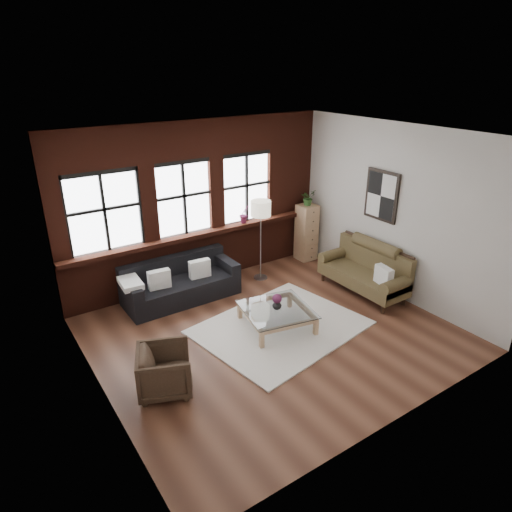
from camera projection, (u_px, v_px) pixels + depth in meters
floor at (271, 333)px, 7.57m from camera, size 5.50×5.50×0.00m
ceiling at (274, 136)px, 6.31m from camera, size 5.50×5.50×0.00m
wall_back at (197, 204)px, 8.85m from camera, size 5.50×0.00×5.50m
wall_front at (405, 312)px, 5.04m from camera, size 5.50×0.00×5.50m
wall_left at (89, 290)px, 5.53m from camera, size 0.00×5.00×5.00m
wall_right at (394, 212)px, 8.36m from camera, size 0.00×5.00×5.00m
brick_backwall at (198, 205)px, 8.80m from camera, size 5.50×0.12×3.20m
sill_ledge at (202, 233)px, 8.95m from camera, size 5.50×0.30×0.08m
window_left at (104, 213)px, 7.82m from camera, size 1.38×0.10×1.50m
window_mid at (184, 199)px, 8.59m from camera, size 1.38×0.10×1.50m
window_right at (246, 189)px, 9.31m from camera, size 1.38×0.10×1.50m
wall_poster at (382, 196)px, 8.47m from camera, size 0.05×0.74×0.94m
shag_rug at (281, 327)px, 7.70m from camera, size 2.92×2.46×0.03m
dark_sofa at (181, 281)px, 8.50m from camera, size 2.12×0.86×0.77m
pillow_a at (159, 279)px, 8.12m from camera, size 0.41×0.19×0.34m
pillow_b at (200, 269)px, 8.53m from camera, size 0.41×0.17×0.34m
vintage_settee at (363, 269)px, 8.71m from camera, size 0.82×1.84×0.98m
pillow_settee at (384, 276)px, 8.19m from camera, size 0.20×0.40×0.34m
armchair at (165, 371)px, 6.13m from camera, size 0.92×0.91×0.65m
coffee_table at (277, 318)px, 7.67m from camera, size 1.28×1.28×0.36m
vase at (277, 305)px, 7.56m from camera, size 0.20×0.20×0.16m
flowers at (277, 299)px, 7.52m from camera, size 0.16×0.16×0.16m
drawer_chest at (306, 232)px, 10.17m from camera, size 0.39×0.39×1.26m
potted_plant_top at (308, 198)px, 9.85m from camera, size 0.34×0.30×0.34m
floor_lamp at (261, 237)px, 9.12m from camera, size 0.40×0.40×1.81m
sill_plant at (244, 214)px, 9.34m from camera, size 0.23×0.19×0.37m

